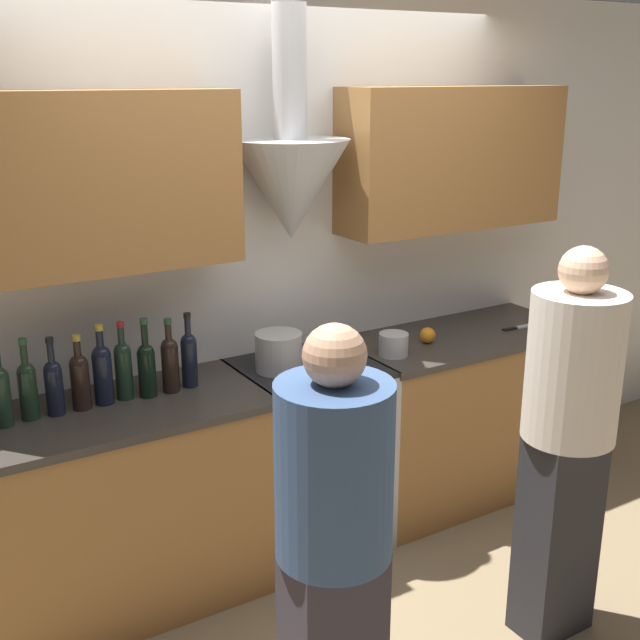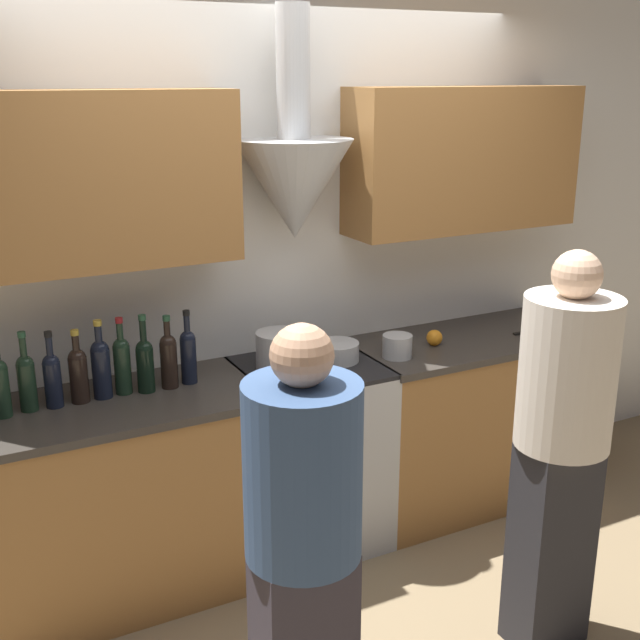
# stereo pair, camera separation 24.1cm
# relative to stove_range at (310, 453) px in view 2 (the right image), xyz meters

# --- Properties ---
(ground_plane) EXTENTS (12.00, 12.00, 0.00)m
(ground_plane) POSITION_rel_stove_range_xyz_m (0.00, -0.35, -0.46)
(ground_plane) COLOR #847051
(wall_back) EXTENTS (8.40, 0.54, 2.60)m
(wall_back) POSITION_rel_stove_range_xyz_m (0.01, 0.27, 1.01)
(wall_back) COLOR white
(wall_back) RESTS_ON ground_plane
(counter_left) EXTENTS (1.23, 0.62, 0.91)m
(counter_left) POSITION_rel_stove_range_xyz_m (-0.92, -0.00, -0.00)
(counter_left) COLOR #9E6B38
(counter_left) RESTS_ON ground_plane
(counter_right) EXTENTS (1.27, 0.62, 0.91)m
(counter_right) POSITION_rel_stove_range_xyz_m (0.94, -0.00, -0.00)
(counter_right) COLOR #9E6B38
(counter_right) RESTS_ON ground_plane
(stove_range) EXTENTS (0.63, 0.60, 0.91)m
(stove_range) POSITION_rel_stove_range_xyz_m (0.00, 0.00, 0.00)
(stove_range) COLOR #B7BABC
(stove_range) RESTS_ON ground_plane
(wine_bottle_1) EXTENTS (0.07, 0.07, 0.35)m
(wine_bottle_1) POSITION_rel_stove_range_xyz_m (-1.34, 0.04, 0.59)
(wine_bottle_1) COLOR black
(wine_bottle_1) RESTS_ON counter_left
(wine_bottle_2) EXTENTS (0.07, 0.07, 0.33)m
(wine_bottle_2) POSITION_rel_stove_range_xyz_m (-1.23, 0.06, 0.58)
(wine_bottle_2) COLOR black
(wine_bottle_2) RESTS_ON counter_left
(wine_bottle_3) EXTENTS (0.07, 0.07, 0.32)m
(wine_bottle_3) POSITION_rel_stove_range_xyz_m (-1.14, 0.05, 0.58)
(wine_bottle_3) COLOR black
(wine_bottle_3) RESTS_ON counter_left
(wine_bottle_4) EXTENTS (0.08, 0.08, 0.31)m
(wine_bottle_4) POSITION_rel_stove_range_xyz_m (-1.03, 0.06, 0.58)
(wine_bottle_4) COLOR black
(wine_bottle_4) RESTS_ON counter_left
(wine_bottle_5) EXTENTS (0.08, 0.08, 0.34)m
(wine_bottle_5) POSITION_rel_stove_range_xyz_m (-0.94, 0.06, 0.59)
(wine_bottle_5) COLOR black
(wine_bottle_5) RESTS_ON counter_left
(wine_bottle_6) EXTENTS (0.07, 0.07, 0.33)m
(wine_bottle_6) POSITION_rel_stove_range_xyz_m (-0.85, 0.07, 0.59)
(wine_bottle_6) COLOR black
(wine_bottle_6) RESTS_ON counter_left
(wine_bottle_7) EXTENTS (0.07, 0.07, 0.34)m
(wine_bottle_7) POSITION_rel_stove_range_xyz_m (-0.76, 0.04, 0.58)
(wine_bottle_7) COLOR black
(wine_bottle_7) RESTS_ON counter_left
(wine_bottle_8) EXTENTS (0.07, 0.07, 0.32)m
(wine_bottle_8) POSITION_rel_stove_range_xyz_m (-0.66, 0.04, 0.58)
(wine_bottle_8) COLOR black
(wine_bottle_8) RESTS_ON counter_left
(wine_bottle_9) EXTENTS (0.07, 0.07, 0.33)m
(wine_bottle_9) POSITION_rel_stove_range_xyz_m (-0.56, 0.06, 0.59)
(wine_bottle_9) COLOR black
(wine_bottle_9) RESTS_ON counter_left
(stock_pot) EXTENTS (0.22, 0.22, 0.18)m
(stock_pot) POSITION_rel_stove_range_xyz_m (-0.14, 0.03, 0.54)
(stock_pot) COLOR #B7BABC
(stock_pot) RESTS_ON stove_range
(mixing_bowl) EXTENTS (0.21, 0.21, 0.09)m
(mixing_bowl) POSITION_rel_stove_range_xyz_m (0.14, 0.00, 0.50)
(mixing_bowl) COLOR #B7BABC
(mixing_bowl) RESTS_ON stove_range
(orange_fruit) EXTENTS (0.08, 0.08, 0.08)m
(orange_fruit) POSITION_rel_stove_range_xyz_m (0.68, -0.03, 0.49)
(orange_fruit) COLOR orange
(orange_fruit) RESTS_ON counter_right
(saucepan) EXTENTS (0.14, 0.14, 0.11)m
(saucepan) POSITION_rel_stove_range_xyz_m (0.42, -0.09, 0.51)
(saucepan) COLOR #B7BABC
(saucepan) RESTS_ON counter_right
(chefs_knife) EXTENTS (0.24, 0.05, 0.01)m
(chefs_knife) POSITION_rel_stove_range_xyz_m (1.27, -0.09, 0.45)
(chefs_knife) COLOR silver
(chefs_knife) RESTS_ON counter_right
(person_foreground_left) EXTENTS (0.35, 0.35, 1.55)m
(person_foreground_left) POSITION_rel_stove_range_xyz_m (-0.64, -1.23, 0.39)
(person_foreground_left) COLOR #38333D
(person_foreground_left) RESTS_ON ground_plane
(person_foreground_right) EXTENTS (0.36, 0.36, 1.62)m
(person_foreground_right) POSITION_rel_stove_range_xyz_m (0.51, -1.10, 0.43)
(person_foreground_right) COLOR #28282D
(person_foreground_right) RESTS_ON ground_plane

